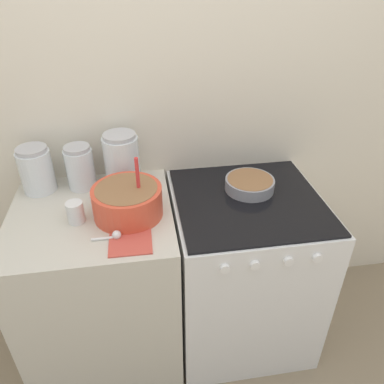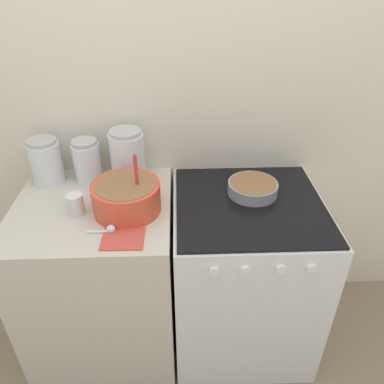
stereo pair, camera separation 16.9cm
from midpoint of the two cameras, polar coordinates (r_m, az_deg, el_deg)
wall_back at (r=1.87m, az=-7.43°, el=11.89°), size 4.43×0.05×2.40m
countertop_cabinet at (r=2.01m, az=-15.87°, el=-13.60°), size 0.72×0.68×0.89m
stove at (r=2.02m, az=5.20°, el=-11.72°), size 0.70×0.70×0.89m
mixing_bowl at (r=1.63m, az=-12.76°, el=-1.26°), size 0.30×0.30×0.27m
baking_pan at (r=1.79m, az=6.13°, el=1.15°), size 0.23×0.23×0.06m
storage_jar_left at (r=1.93m, az=-24.91°, el=2.65°), size 0.15×0.15×0.22m
storage_jar_middle at (r=1.88m, az=-19.13°, el=3.14°), size 0.13×0.13×0.21m
storage_jar_right at (r=1.84m, az=-13.20°, el=4.28°), size 0.17×0.17×0.26m
tin_can at (r=1.66m, az=-20.16°, el=-3.02°), size 0.07×0.07×0.09m
recipe_page at (r=1.55m, az=-12.49°, el=-6.60°), size 0.17×0.24×0.01m
measuring_spoon at (r=1.54m, az=-14.98°, el=-6.55°), size 0.12×0.04×0.04m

